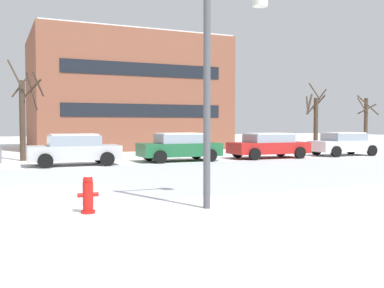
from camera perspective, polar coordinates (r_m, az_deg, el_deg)
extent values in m
plane|color=white|center=(11.59, -19.76, -7.02)|extent=(120.00, 120.00, 0.00)
cube|color=#B7BCC4|center=(15.20, -20.77, -4.76)|extent=(80.00, 9.31, 0.00)
cylinder|color=red|center=(9.87, -13.11, -8.42)|extent=(0.30, 0.30, 0.06)
cylinder|color=red|center=(9.81, -13.13, -6.51)|extent=(0.22, 0.22, 0.61)
sphere|color=red|center=(9.76, -13.15, -4.49)|extent=(0.21, 0.21, 0.21)
cylinder|color=red|center=(9.78, -14.06, -6.37)|extent=(0.12, 0.09, 0.09)
cylinder|color=red|center=(9.84, -12.21, -6.29)|extent=(0.12, 0.09, 0.09)
sphere|color=white|center=(9.76, -13.16, -4.17)|extent=(0.15, 0.15, 0.15)
cylinder|color=#4C4F54|center=(10.02, 1.92, 6.22)|extent=(0.16, 0.16, 5.07)
cylinder|color=silver|center=(11.05, 8.69, 17.62)|extent=(0.36, 0.36, 0.25)
cube|color=silver|center=(21.07, -14.81, -1.06)|extent=(4.12, 1.83, 0.64)
cube|color=#8C99A8|center=(21.04, -14.83, 0.44)|extent=(2.28, 1.64, 0.47)
cube|color=white|center=(21.03, -14.83, 1.15)|extent=(2.07, 1.52, 0.06)
cylinder|color=black|center=(22.17, -11.71, -1.55)|extent=(0.64, 0.23, 0.64)
cylinder|color=black|center=(20.44, -10.77, -1.89)|extent=(0.64, 0.23, 0.64)
cylinder|color=black|center=(21.83, -18.57, -1.69)|extent=(0.64, 0.23, 0.64)
cylinder|color=black|center=(20.07, -18.21, -2.06)|extent=(0.64, 0.23, 0.64)
cube|color=#1E6038|center=(22.68, -1.64, -0.70)|extent=(4.13, 1.89, 0.65)
cube|color=#8C99A8|center=(22.65, -1.64, 0.69)|extent=(2.29, 1.70, 0.45)
cube|color=white|center=(22.64, -1.64, 1.34)|extent=(2.08, 1.57, 0.06)
cylinder|color=black|center=(24.04, 0.54, -1.17)|extent=(0.64, 0.23, 0.64)
cylinder|color=black|center=(22.37, 2.39, -1.46)|extent=(0.64, 0.23, 0.64)
cylinder|color=black|center=(23.12, -5.53, -1.34)|extent=(0.64, 0.23, 0.64)
cylinder|color=black|center=(21.38, -4.09, -1.65)|extent=(0.64, 0.23, 0.64)
cube|color=red|center=(25.01, 9.73, -0.47)|extent=(4.42, 1.91, 0.62)
cube|color=#8C99A8|center=(24.99, 9.74, 0.74)|extent=(2.45, 1.72, 0.44)
cube|color=white|center=(24.98, 9.75, 1.31)|extent=(2.23, 1.58, 0.06)
cylinder|color=black|center=(26.57, 11.26, -0.86)|extent=(0.64, 0.23, 0.64)
cylinder|color=black|center=(25.07, 13.61, -1.09)|extent=(0.64, 0.23, 0.64)
cylinder|color=black|center=(25.10, 5.85, -1.03)|extent=(0.64, 0.23, 0.64)
cylinder|color=black|center=(23.50, 8.00, -1.29)|extent=(0.64, 0.23, 0.64)
cube|color=white|center=(28.17, 18.83, -0.22)|extent=(4.13, 1.80, 0.62)
cube|color=#8C99A8|center=(28.15, 18.84, 0.85)|extent=(2.29, 1.62, 0.43)
cube|color=white|center=(28.15, 18.85, 1.35)|extent=(2.08, 1.50, 0.06)
cylinder|color=black|center=(29.72, 19.63, -0.60)|extent=(0.64, 0.23, 0.64)
cylinder|color=black|center=(28.45, 21.99, -0.78)|extent=(0.64, 0.23, 0.64)
cylinder|color=black|center=(28.00, 15.59, -0.73)|extent=(0.64, 0.23, 0.64)
cylinder|color=black|center=(26.66, 17.92, -0.93)|extent=(0.64, 0.23, 0.64)
cylinder|color=#423326|center=(32.29, 15.53, 2.41)|extent=(0.31, 0.31, 3.69)
cylinder|color=#423326|center=(31.96, 15.43, 6.42)|extent=(0.64, 0.75, 1.31)
cylinder|color=#423326|center=(32.47, 14.76, 4.96)|extent=(0.96, 0.68, 1.46)
cylinder|color=#423326|center=(32.72, 15.93, 5.17)|extent=(0.47, 0.93, 1.00)
cylinder|color=#423326|center=(32.97, 15.61, 5.19)|extent=(1.08, 0.99, 1.83)
cylinder|color=#423326|center=(32.28, 14.49, 5.14)|extent=(0.82, 1.11, 0.96)
cylinder|color=#423326|center=(33.53, 21.30, 2.33)|extent=(0.26, 0.26, 3.69)
cylinder|color=#423326|center=(33.22, 20.94, 4.58)|extent=(0.22, 0.87, 1.16)
cylinder|color=#423326|center=(32.86, 21.53, 4.64)|extent=(1.23, 0.93, 1.40)
cylinder|color=#423326|center=(34.15, 21.42, 4.18)|extent=(0.88, 1.03, 0.74)
cylinder|color=#423326|center=(24.48, -20.83, 2.79)|extent=(0.30, 0.30, 4.11)
cylinder|color=#423326|center=(25.05, -19.89, 6.46)|extent=(1.09, 1.05, 1.18)
cylinder|color=#423326|center=(24.30, -19.05, 7.26)|extent=(0.74, 1.60, 1.19)
cylinder|color=#423326|center=(24.96, -21.06, 6.92)|extent=(0.91, 0.19, 1.20)
cylinder|color=#423326|center=(24.28, -19.77, 6.37)|extent=(0.67, 1.03, 1.93)
cylinder|color=#423326|center=(24.32, -21.73, 8.44)|extent=(0.67, 0.83, 1.37)
cube|color=brown|center=(35.76, -8.49, 6.27)|extent=(14.15, 9.99, 8.41)
cube|color=white|center=(36.28, -8.54, 12.99)|extent=(13.87, 9.79, 0.10)
cube|color=black|center=(30.89, -5.99, 4.26)|extent=(11.32, 0.04, 0.90)
cube|color=black|center=(31.10, -6.01, 9.43)|extent=(11.32, 0.04, 0.90)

